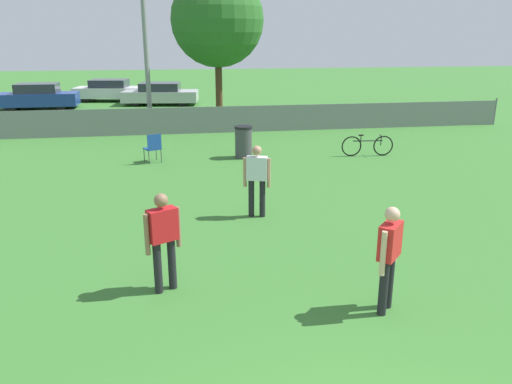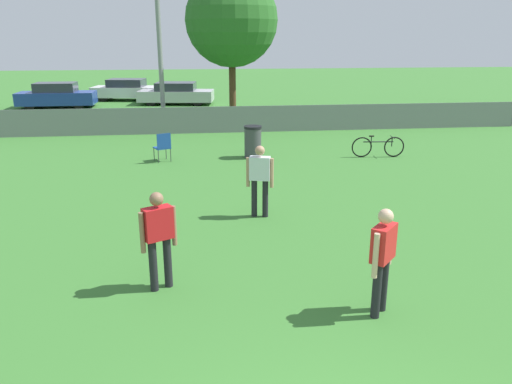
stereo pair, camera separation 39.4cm
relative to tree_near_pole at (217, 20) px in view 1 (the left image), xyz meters
name	(u,v)px [view 1 (the left image)]	position (x,y,z in m)	size (l,w,h in m)	color
fence_backline	(213,120)	(-0.53, -3.00, -4.03)	(25.90, 0.07, 1.21)	gray
tree_near_pole	(217,20)	(0.00, 0.00, 0.00)	(4.21, 4.21, 6.70)	#4C331E
player_receiver_white	(257,176)	(-0.40, -13.31, -3.63)	(0.59, 0.33, 1.63)	black
player_defender_red	(163,235)	(-2.40, -16.46, -3.63)	(0.55, 0.40, 1.63)	black
player_thrower_red	(389,252)	(0.81, -17.62, -3.63)	(0.47, 0.48, 1.63)	black
frisbee_disc	(158,216)	(-2.62, -12.97, -4.57)	(0.29, 0.29, 0.03)	#E5591E
folding_chair_sideline	(153,146)	(-2.85, -7.84, -4.05)	(0.61, 0.61, 0.94)	#333338
bicycle_sideline	(367,146)	(4.28, -8.04, -4.23)	(1.78, 0.44, 0.73)	black
trash_bin	(243,142)	(0.10, -7.61, -4.05)	(0.59, 0.59, 1.06)	#3F3F44
parked_car_blue	(38,97)	(-9.56, 5.82, -3.91)	(4.21, 1.70, 1.39)	black
parked_car_white	(110,90)	(-6.03, 8.77, -3.92)	(4.42, 2.40, 1.32)	black
parked_car_silver	(160,94)	(-2.89, 6.47, -3.95)	(4.56, 2.37, 1.28)	black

